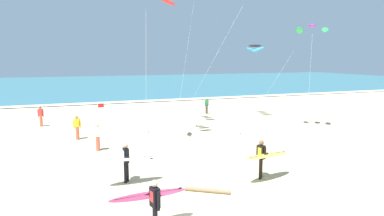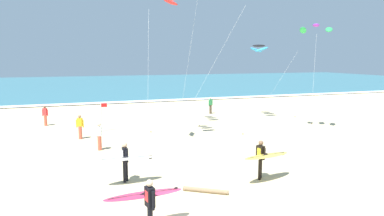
% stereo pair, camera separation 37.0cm
% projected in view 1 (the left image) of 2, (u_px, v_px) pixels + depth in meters
% --- Properties ---
extents(ground_plane, '(160.00, 160.00, 0.00)m').
position_uv_depth(ground_plane, '(216.00, 208.00, 11.68)').
color(ground_plane, '#CCB789').
extents(ocean_water, '(160.00, 60.00, 0.08)m').
position_uv_depth(ocean_water, '(95.00, 84.00, 66.46)').
color(ocean_water, '#336B7A').
rests_on(ocean_water, ground).
extents(shoreline_foam, '(160.00, 1.72, 0.01)m').
position_uv_depth(shoreline_foam, '(113.00, 102.00, 38.85)').
color(shoreline_foam, white).
rests_on(shoreline_foam, ocean_water).
extents(surfer_lead, '(2.52, 1.19, 1.71)m').
position_uv_depth(surfer_lead, '(264.00, 156.00, 14.32)').
color(surfer_lead, black).
rests_on(surfer_lead, ground).
extents(surfer_trailing, '(2.41, 0.99, 1.71)m').
position_uv_depth(surfer_trailing, '(127.00, 159.00, 13.83)').
color(surfer_trailing, black).
rests_on(surfer_trailing, ground).
extents(surfer_third, '(2.63, 1.18, 1.71)m').
position_uv_depth(surfer_third, '(152.00, 199.00, 9.94)').
color(surfer_third, black).
rests_on(surfer_third, ground).
extents(kite_arc_violet_far, '(2.80, 3.04, 7.55)m').
position_uv_depth(kite_arc_violet_far, '(312.00, 29.00, 23.28)').
color(kite_arc_violet_far, green).
rests_on(kite_arc_violet_far, ground).
extents(kite_arc_charcoal_low, '(4.20, 2.53, 6.34)m').
position_uv_depth(kite_arc_charcoal_low, '(255.00, 49.00, 28.58)').
color(kite_arc_charcoal_low, '#2D99DB').
rests_on(kite_arc_charcoal_low, ground).
extents(bystander_white_top, '(0.45, 0.31, 1.59)m').
position_uv_depth(bystander_white_top, '(98.00, 137.00, 18.80)').
color(bystander_white_top, '#D8593F').
rests_on(bystander_white_top, ground).
extents(bystander_green_top, '(0.47, 0.29, 1.59)m').
position_uv_depth(bystander_green_top, '(207.00, 105.00, 31.40)').
color(bystander_green_top, '#4C3D2D').
rests_on(bystander_green_top, ground).
extents(bystander_red_top, '(0.45, 0.31, 1.59)m').
position_uv_depth(bystander_red_top, '(41.00, 116.00, 25.51)').
color(bystander_red_top, '#D8593F').
rests_on(bystander_red_top, ground).
extents(bystander_yellow_top, '(0.47, 0.28, 1.59)m').
position_uv_depth(bystander_yellow_top, '(77.00, 127.00, 21.39)').
color(bystander_yellow_top, '#D8593F').
rests_on(bystander_yellow_top, ground).
extents(lifeguard_flag, '(0.45, 0.05, 2.10)m').
position_uv_depth(lifeguard_flag, '(99.00, 114.00, 23.54)').
color(lifeguard_flag, silver).
rests_on(lifeguard_flag, ground).
extents(driftwood_log, '(1.60, 1.12, 0.17)m').
position_uv_depth(driftwood_log, '(207.00, 190.00, 13.04)').
color(driftwood_log, '#846B4C').
rests_on(driftwood_log, ground).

